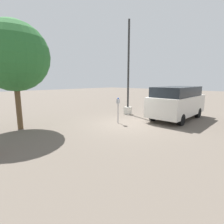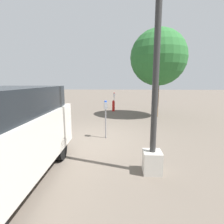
{
  "view_description": "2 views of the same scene",
  "coord_description": "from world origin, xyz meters",
  "px_view_note": "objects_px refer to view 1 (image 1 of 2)",
  "views": [
    {
      "loc": [
        -7.58,
        -6.2,
        2.47
      ],
      "look_at": [
        -0.7,
        0.46,
        0.75
      ],
      "focal_mm": 28.0,
      "sensor_mm": 36.0,
      "label": 1
    },
    {
      "loc": [
        6.53,
        1.12,
        2.23
      ],
      "look_at": [
        -0.01,
        0.78,
        1.07
      ],
      "focal_mm": 28.0,
      "sensor_mm": 36.0,
      "label": 2
    }
  ],
  "objects_px": {
    "parking_meter_near": "(118,105)",
    "lamp_post": "(128,87)",
    "parked_van": "(177,102)",
    "street_tree": "(14,57)"
  },
  "relations": [
    {
      "from": "parking_meter_near",
      "to": "lamp_post",
      "type": "xyz_separation_m",
      "value": [
        2.6,
        1.37,
        0.94
      ]
    },
    {
      "from": "lamp_post",
      "to": "street_tree",
      "type": "height_order",
      "value": "lamp_post"
    },
    {
      "from": "parked_van",
      "to": "street_tree",
      "type": "distance_m",
      "value": 9.58
    },
    {
      "from": "parking_meter_near",
      "to": "street_tree",
      "type": "xyz_separation_m",
      "value": [
        -4.45,
        2.83,
        2.52
      ]
    },
    {
      "from": "parking_meter_near",
      "to": "parked_van",
      "type": "height_order",
      "value": "parked_van"
    },
    {
      "from": "parking_meter_near",
      "to": "street_tree",
      "type": "relative_size",
      "value": 0.28
    },
    {
      "from": "parked_van",
      "to": "lamp_post",
      "type": "bearing_deg",
      "value": 102.88
    },
    {
      "from": "lamp_post",
      "to": "street_tree",
      "type": "distance_m",
      "value": 7.37
    },
    {
      "from": "parked_van",
      "to": "street_tree",
      "type": "relative_size",
      "value": 0.89
    },
    {
      "from": "parking_meter_near",
      "to": "parked_van",
      "type": "bearing_deg",
      "value": -42.46
    }
  ]
}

